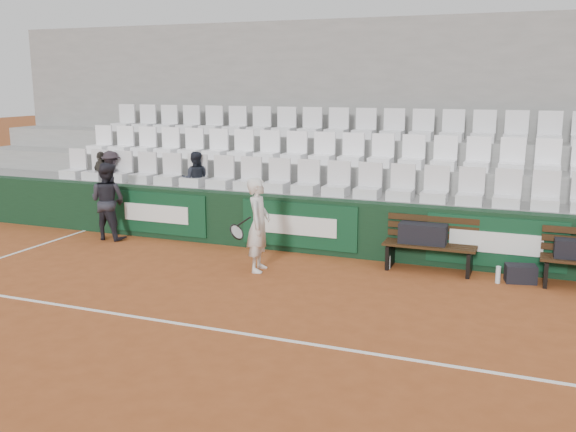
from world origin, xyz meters
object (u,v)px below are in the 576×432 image
Objects in this scene: water_bottle_near at (389,262)px; spectator_b at (100,155)px; sports_bag_left at (423,234)px; water_bottle_far at (498,275)px; tennis_player at (258,225)px; ball_kid at (108,201)px; sports_bag_ground at (521,274)px; spectator_c at (195,158)px; spectator_a at (110,155)px; bench_left at (429,258)px; sports_bag_right at (576,249)px.

spectator_b is at bearing 170.80° from water_bottle_near.
spectator_b reaches higher than sports_bag_left.
spectator_b is (-8.29, 1.20, 1.39)m from water_bottle_far.
sports_bag_left is 2.86× the size of water_bottle_far.
water_bottle_far is 3.86m from tennis_player.
ball_kid is (-5.63, 0.03, 0.65)m from water_bottle_near.
spectator_b is (-8.61, 1.02, 1.39)m from sports_bag_ground.
sports_bag_ground is 0.40× the size of spectator_c.
water_bottle_near is at bearing -179.08° from sports_bag_ground.
ball_kid is (-7.38, 0.16, 0.63)m from water_bottle_far.
spectator_a reaches higher than tennis_player.
ball_kid is 1.57m from spectator_b.
bench_left is 5.14m from spectator_c.
water_bottle_far is at bearing -165.94° from spectator_a.
bench_left reaches higher than water_bottle_near.
spectator_b is 2.30m from spectator_c.
sports_bag_ground is at bearing -4.25° from bench_left.
tennis_player is 4.78m from spectator_a.
spectator_a is at bearing 173.93° from sports_bag_right.
sports_bag_ground is 0.30× the size of ball_kid.
spectator_c reaches higher than sports_bag_ground.
bench_left is at bearing 12.32° from water_bottle_near.
water_bottle_near is 5.66m from ball_kid.
spectator_a is at bearing 172.44° from bench_left.
spectator_b is (-6.54, 1.06, 1.41)m from water_bottle_near.
bench_left is 1.15m from water_bottle_far.
sports_bag_ground reaches higher than water_bottle_near.
sports_bag_right is 9.21m from spectator_a.
water_bottle_near is 0.15× the size of ball_kid.
sports_bag_left is at bearing -178.32° from ball_kid.
spectator_a is at bearing 173.01° from sports_bag_ground.
spectator_c reaches higher than water_bottle_far.
sports_bag_right is at bearing 11.89° from water_bottle_far.
ball_kid is at bearing 178.73° from water_bottle_far.
tennis_player is 1.44× the size of spectator_a.
spectator_c is (2.05, 0.00, 0.03)m from spectator_a.
ball_kid is at bearing -178.71° from sports_bag_left.
sports_bag_left is 0.73× the size of spectator_b.
water_bottle_far is at bearing -4.49° from water_bottle_near.
sports_bag_ground is 0.43× the size of spectator_a.
bench_left is 5.58× the size of water_bottle_far.
spectator_a is at bearing 172.52° from sports_bag_left.
bench_left is 2.86m from tennis_player.
ball_kid is at bearing -179.57° from sports_bag_right.
water_bottle_near is at bearing -165.16° from spectator_b.
spectator_b reaches higher than bench_left.
ball_kid is at bearing 145.00° from spectator_a.
water_bottle_near is 0.20× the size of spectator_c.
tennis_player is at bearing -156.20° from water_bottle_near.
water_bottle_near is at bearing 23.80° from tennis_player.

